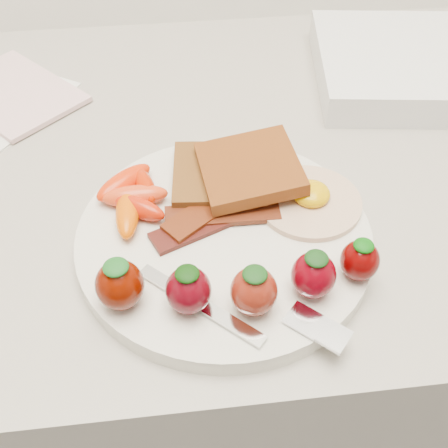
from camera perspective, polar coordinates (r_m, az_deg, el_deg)
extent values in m
cube|color=gray|center=(0.97, -0.65, -13.49)|extent=(2.00, 0.60, 0.90)
cylinder|color=silver|center=(0.52, 0.00, -1.45)|extent=(0.27, 0.27, 0.02)
cube|color=#502312|center=(0.56, -0.49, 5.00)|extent=(0.10, 0.10, 0.01)
cube|color=#4D2408|center=(0.54, 2.61, 5.67)|extent=(0.10, 0.10, 0.02)
cylinder|color=silver|center=(0.54, 8.64, 2.25)|extent=(0.10, 0.10, 0.01)
ellipsoid|color=#DAA300|center=(0.54, 8.86, 3.06)|extent=(0.04, 0.04, 0.02)
cube|color=black|center=(0.51, -1.81, 0.07)|extent=(0.11, 0.07, 0.00)
cube|color=black|center=(0.52, -0.14, 1.01)|extent=(0.11, 0.03, 0.00)
cube|color=#360704|center=(0.53, -1.14, 1.86)|extent=(0.10, 0.09, 0.00)
ellipsoid|color=red|center=(0.54, -9.03, 2.84)|extent=(0.06, 0.02, 0.02)
ellipsoid|color=red|center=(0.52, -8.65, 1.62)|extent=(0.06, 0.04, 0.02)
ellipsoid|color=#DC5400|center=(0.52, -9.79, 1.07)|extent=(0.02, 0.06, 0.02)
ellipsoid|color=#C32100|center=(0.54, -8.00, 3.85)|extent=(0.03, 0.05, 0.02)
ellipsoid|color=red|center=(0.55, -10.13, 4.19)|extent=(0.06, 0.06, 0.02)
ellipsoid|color=#500C00|center=(0.45, -10.55, -6.10)|extent=(0.04, 0.04, 0.04)
ellipsoid|color=#145118|center=(0.43, -10.94, -4.32)|extent=(0.02, 0.02, 0.01)
ellipsoid|color=#4B030C|center=(0.44, -3.64, -6.74)|extent=(0.04, 0.04, 0.04)
ellipsoid|color=black|center=(0.43, -3.77, -5.05)|extent=(0.02, 0.02, 0.01)
ellipsoid|color=maroon|center=(0.44, 3.05, -6.85)|extent=(0.04, 0.04, 0.04)
ellipsoid|color=#10380F|center=(0.43, 3.16, -5.11)|extent=(0.02, 0.02, 0.01)
ellipsoid|color=#58000A|center=(0.46, 9.08, -5.15)|extent=(0.04, 0.04, 0.04)
ellipsoid|color=#0F340E|center=(0.44, 9.39, -3.47)|extent=(0.02, 0.02, 0.01)
ellipsoid|color=#4D0202|center=(0.48, 13.63, -3.62)|extent=(0.03, 0.03, 0.04)
ellipsoid|color=#084F08|center=(0.46, 14.02, -2.13)|extent=(0.02, 0.02, 0.01)
cube|color=silver|center=(0.46, -2.46, -8.11)|extent=(0.10, 0.09, 0.00)
cube|color=white|center=(0.45, 9.49, -10.29)|extent=(0.05, 0.05, 0.00)
cube|color=beige|center=(0.75, -20.67, 12.36)|extent=(0.20, 0.20, 0.01)
cube|color=silver|center=(0.77, 19.63, 14.94)|extent=(0.29, 0.25, 0.04)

